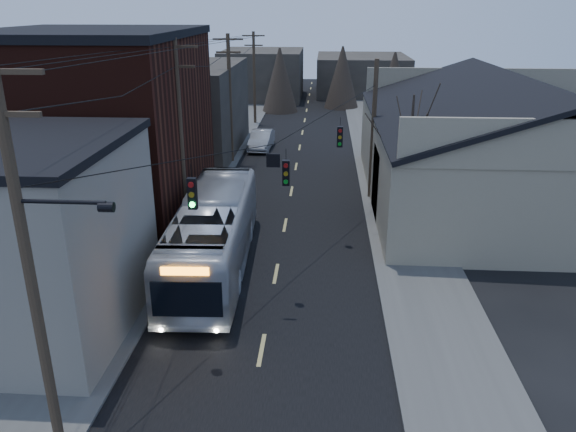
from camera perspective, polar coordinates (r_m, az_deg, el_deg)
name	(u,v)px	position (r m, az deg, el deg)	size (l,w,h in m)	color
road_surface	(295,174)	(40.44, 0.68, 4.29)	(9.00, 110.00, 0.02)	black
sidewalk_left	(205,172)	(41.26, -8.40, 4.47)	(4.00, 110.00, 0.12)	#474744
sidewalk_right	(386,175)	(40.62, 9.90, 4.13)	(4.00, 110.00, 0.12)	#474744
building_clapboard	(13,241)	(22.33, -26.19, -2.33)	(8.00, 8.00, 7.00)	gray
building_brick	(98,133)	(31.81, -18.78, 7.94)	(10.00, 12.00, 10.00)	black
building_left_far	(181,109)	(46.87, -10.78, 10.60)	(9.00, 14.00, 7.00)	#2D2924
warehouse	(505,159)	(36.54, 21.16, 5.47)	(16.16, 20.60, 7.73)	#7D725B
building_far_left	(263,74)	(74.65, -2.59, 14.19)	(10.00, 12.00, 6.00)	#2D2924
building_far_right	(362,74)	(79.40, 7.48, 14.07)	(12.00, 14.00, 5.00)	#2D2924
bare_tree	(409,164)	(30.13, 12.17, 5.16)	(0.40, 0.40, 7.20)	black
utility_lines	(237,121)	(33.90, -5.16, 9.60)	(11.24, 45.28, 10.50)	#382B1E
bus	(213,234)	(25.55, -7.61, -1.82)	(2.90, 12.38, 3.45)	#ADB1B9
parked_car	(261,140)	(47.53, -2.72, 7.73)	(1.66, 4.77, 1.57)	#989B9F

